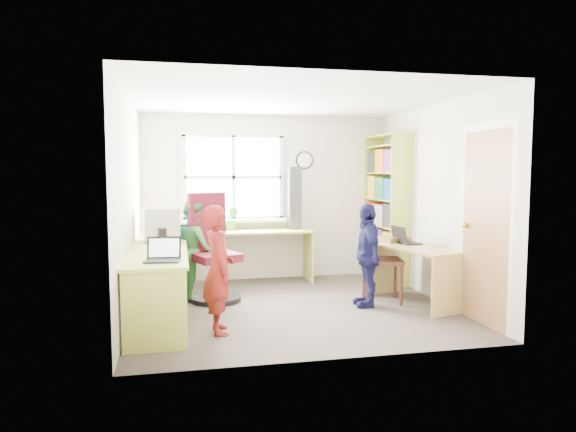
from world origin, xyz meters
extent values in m
cube|color=#3E3831|center=(0.00, 0.00, -0.01)|extent=(3.60, 3.40, 0.02)
cube|color=white|center=(0.00, 0.00, 2.41)|extent=(3.60, 3.40, 0.02)
cube|color=beige|center=(0.00, 1.71, 1.20)|extent=(3.60, 0.02, 2.40)
cube|color=beige|center=(0.00, -1.71, 1.20)|extent=(3.60, 0.02, 2.40)
cube|color=beige|center=(-1.81, 0.00, 1.20)|extent=(0.02, 3.40, 2.40)
cube|color=beige|center=(1.81, 0.00, 1.20)|extent=(0.02, 3.40, 2.40)
cube|color=white|center=(-0.50, 1.69, 1.50)|extent=(1.40, 0.01, 1.20)
cube|color=white|center=(-0.50, 1.68, 1.50)|extent=(1.48, 0.04, 1.28)
cube|color=#A67547|center=(1.79, -1.05, 1.00)|extent=(0.02, 0.82, 2.00)
sphere|color=gold|center=(1.75, -0.72, 1.00)|extent=(0.07, 0.07, 0.07)
cylinder|color=black|center=(0.55, 1.68, 1.75)|extent=(0.26, 0.03, 0.26)
cylinder|color=white|center=(0.55, 1.66, 1.75)|extent=(0.22, 0.01, 0.22)
cube|color=#C5D053|center=(-1.50, 0.10, 0.73)|extent=(0.60, 2.70, 0.03)
cube|color=#C5D053|center=(-0.25, 1.42, 0.73)|extent=(1.65, 0.56, 0.03)
cube|color=#C5D053|center=(-1.50, 0.10, 0.36)|extent=(0.56, 0.03, 0.72)
cube|color=#C5D053|center=(-1.50, -1.22, 0.36)|extent=(0.56, 0.03, 0.72)
cube|color=#C5D053|center=(-1.50, 1.42, 0.36)|extent=(0.56, 0.03, 0.72)
cube|color=#C5D053|center=(0.55, 1.42, 0.36)|extent=(0.03, 0.52, 0.72)
cube|color=#C5D053|center=(-1.50, -0.85, 0.36)|extent=(0.54, 0.45, 0.72)
cube|color=tan|center=(1.46, -0.14, 0.67)|extent=(0.85, 1.29, 0.03)
cube|color=tan|center=(1.61, -0.69, 0.33)|extent=(0.50, 0.17, 0.66)
cube|color=tan|center=(1.30, 0.41, 0.33)|extent=(0.50, 0.17, 0.66)
cube|color=#C5D053|center=(1.65, 0.68, 1.05)|extent=(0.30, 0.02, 2.10)
cube|color=#C5D053|center=(1.65, 1.68, 1.05)|extent=(0.30, 0.02, 2.10)
cube|color=#C5D053|center=(1.65, 1.18, 2.09)|extent=(0.30, 1.00, 0.02)
cube|color=#C5D053|center=(1.65, 1.18, 0.06)|extent=(0.30, 1.00, 0.02)
cube|color=#C5D053|center=(1.65, 1.18, 0.42)|extent=(0.30, 1.00, 0.02)
cube|color=#C5D053|center=(1.65, 1.18, 0.80)|extent=(0.30, 1.00, 0.02)
cube|color=#C5D053|center=(1.65, 1.18, 1.18)|extent=(0.30, 1.00, 0.02)
cube|color=#C5D053|center=(1.65, 1.18, 1.56)|extent=(0.30, 1.00, 0.02)
cube|color=#C5D053|center=(1.65, 1.18, 1.94)|extent=(0.30, 1.00, 0.02)
cube|color=#B6291A|center=(1.65, 0.88, 0.21)|extent=(0.25, 0.28, 0.27)
cube|color=#1A459C|center=(1.65, 1.20, 0.21)|extent=(0.25, 0.30, 0.29)
cube|color=#1F823A|center=(1.65, 1.50, 0.22)|extent=(0.25, 0.26, 0.30)
cube|color=gold|center=(1.65, 0.88, 0.58)|extent=(0.25, 0.28, 0.30)
cube|color=#7A3482|center=(1.65, 1.20, 0.59)|extent=(0.25, 0.30, 0.32)
cube|color=orange|center=(1.65, 1.50, 0.57)|extent=(0.25, 0.26, 0.29)
cube|color=#272727|center=(1.65, 0.88, 0.97)|extent=(0.25, 0.28, 0.32)
cube|color=silver|center=(1.65, 1.20, 0.95)|extent=(0.25, 0.30, 0.29)
cube|color=#B6291A|center=(1.65, 1.50, 0.96)|extent=(0.25, 0.26, 0.30)
cube|color=#1A459C|center=(1.65, 0.88, 1.33)|extent=(0.25, 0.28, 0.29)
cube|color=#1F823A|center=(1.65, 1.20, 1.34)|extent=(0.25, 0.30, 0.30)
cube|color=gold|center=(1.65, 1.50, 1.35)|extent=(0.25, 0.26, 0.32)
cube|color=#7A3482|center=(1.65, 0.88, 1.72)|extent=(0.25, 0.28, 0.30)
cube|color=orange|center=(1.65, 1.20, 1.73)|extent=(0.25, 0.30, 0.32)
cube|color=#272727|center=(1.65, 1.50, 1.71)|extent=(0.25, 0.26, 0.29)
cylinder|color=black|center=(-0.85, 0.47, 0.03)|extent=(0.80, 0.80, 0.05)
cylinder|color=black|center=(-0.85, 0.47, 0.28)|extent=(0.09, 0.09, 0.46)
cube|color=#540F1D|center=(-0.85, 0.47, 0.54)|extent=(0.65, 0.65, 0.10)
cube|color=#540F1D|center=(-0.94, 0.69, 0.96)|extent=(0.48, 0.26, 0.72)
cylinder|color=#4A2618|center=(0.89, -0.11, 0.25)|extent=(0.05, 0.05, 0.49)
cylinder|color=#4A2618|center=(1.27, -0.20, 0.25)|extent=(0.05, 0.05, 0.49)
cylinder|color=#4A2618|center=(0.98, 0.28, 0.25)|extent=(0.05, 0.05, 0.49)
cylinder|color=#4A2618|center=(1.36, 0.19, 0.25)|extent=(0.05, 0.05, 0.49)
cube|color=#4A2618|center=(1.13, 0.04, 0.50)|extent=(0.55, 0.55, 0.04)
cube|color=#4A2618|center=(0.92, 0.09, 0.79)|extent=(0.13, 0.43, 0.55)
cube|color=#B0B0B4|center=(-1.49, 0.55, 0.76)|extent=(0.32, 0.27, 0.02)
cube|color=#B0B0B4|center=(-1.49, 0.55, 0.96)|extent=(0.44, 0.41, 0.38)
cube|color=#3F72F2|center=(-1.29, 0.58, 0.96)|extent=(0.04, 0.32, 0.28)
cube|color=black|center=(-1.44, -0.90, 0.76)|extent=(0.34, 0.27, 0.02)
cube|color=black|center=(-1.42, -0.78, 0.86)|extent=(0.32, 0.09, 0.21)
cube|color=white|center=(-1.42, -0.79, 0.86)|extent=(0.28, 0.07, 0.17)
cube|color=black|center=(1.51, 0.16, 0.69)|extent=(0.27, 0.35, 0.02)
cube|color=black|center=(1.39, 0.14, 0.80)|extent=(0.09, 0.33, 0.21)
cube|color=#3F72F2|center=(1.39, 0.15, 0.80)|extent=(0.07, 0.29, 0.17)
cube|color=black|center=(-1.47, 0.34, 0.84)|extent=(0.11, 0.11, 0.18)
cube|color=black|center=(-1.46, 0.90, 0.83)|extent=(0.10, 0.10, 0.17)
cube|color=black|center=(0.35, 1.48, 1.20)|extent=(0.19, 0.17, 0.90)
cube|color=red|center=(1.40, 0.36, 0.72)|extent=(0.39, 0.39, 0.06)
cube|color=beige|center=(-1.38, -0.46, 0.75)|extent=(0.24, 0.31, 0.00)
cube|color=beige|center=(1.40, -0.43, 0.69)|extent=(0.20, 0.28, 0.00)
imported|color=#317B38|center=(-0.55, 1.47, 0.91)|extent=(0.22, 0.19, 0.33)
imported|color=maroon|center=(-0.91, -0.77, 0.63)|extent=(0.33, 0.48, 1.26)
imported|color=#367B31|center=(-1.09, 0.72, 0.62)|extent=(0.57, 0.67, 1.23)
imported|color=#141540|center=(0.87, -0.11, 0.61)|extent=(0.36, 0.73, 1.21)
camera|label=1|loc=(-1.27, -5.74, 1.59)|focal=32.00mm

